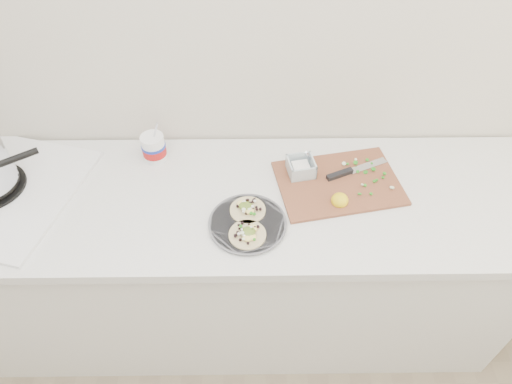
{
  "coord_description": "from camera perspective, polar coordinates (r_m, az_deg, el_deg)",
  "views": [
    {
      "loc": [
        0.14,
        0.3,
        2.12
      ],
      "look_at": [
        0.15,
        1.38,
        0.96
      ],
      "focal_mm": 32.0,
      "sensor_mm": 36.0,
      "label": 1
    }
  ],
  "objects": [
    {
      "name": "taco_plate",
      "position": [
        1.56,
        -1.06,
        -3.77
      ],
      "size": [
        0.27,
        0.27,
        0.04
      ],
      "rotation": [
        0.0,
        0.0,
        -0.28
      ],
      "color": "#54545A",
      "rests_on": "counter"
    },
    {
      "name": "tub",
      "position": [
        1.8,
        -12.63,
        5.66
      ],
      "size": [
        0.09,
        0.09,
        0.21
      ],
      "rotation": [
        0.0,
        0.0,
        -0.01
      ],
      "color": "white",
      "rests_on": "counter"
    },
    {
      "name": "cutboard",
      "position": [
        1.72,
        9.98,
        1.6
      ],
      "size": [
        0.49,
        0.39,
        0.07
      ],
      "rotation": [
        0.0,
        0.0,
        0.19
      ],
      "color": "brown",
      "rests_on": "counter"
    },
    {
      "name": "counter",
      "position": [
        2.02,
        -4.42,
        -8.96
      ],
      "size": [
        2.44,
        0.66,
        0.9
      ],
      "color": "silver",
      "rests_on": "ground"
    }
  ]
}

